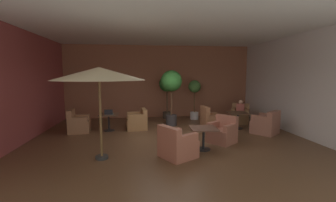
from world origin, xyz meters
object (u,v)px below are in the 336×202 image
potted_tree_mid_right (167,87)px  open_laptop (109,113)px  armchair_front_right_east (222,133)px  patron_blue_shirt (240,107)px  patio_umbrella_tall_red (99,74)px  cafe_table_front_right (204,133)px  cafe_table_mid_center (238,116)px  armchair_front_right_north (177,145)px  potted_tree_left_corner (194,93)px  armchair_mid_center_east (266,125)px  cafe_table_front_left (109,118)px  armchair_front_left_east (137,121)px  armchair_mid_center_south (240,116)px  potted_tree_mid_left (171,86)px  iced_drink_cup (106,112)px  armchair_mid_center_north (210,121)px  armchair_front_left_north (78,124)px

potted_tree_mid_right → open_laptop: 3.49m
open_laptop → armchair_front_right_east: bearing=-26.7°
patron_blue_shirt → armchair_front_right_east: bearing=-123.8°
patio_umbrella_tall_red → patron_blue_shirt: patio_umbrella_tall_red is taller
cafe_table_front_right → cafe_table_mid_center: same height
armchair_front_right_north → potted_tree_left_corner: potted_tree_left_corner is taller
cafe_table_front_right → armchair_mid_center_east: (2.73, 1.44, -0.17)m
cafe_table_front_left → cafe_table_mid_center: same height
armchair_front_left_east → cafe_table_front_right: armchair_front_left_east is taller
cafe_table_front_left → patio_umbrella_tall_red: 3.41m
armchair_front_left_east → cafe_table_mid_center: armchair_front_left_east is taller
armchair_front_right_north → open_laptop: 3.69m
armchair_mid_center_south → potted_tree_mid_left: bearing=-177.7°
armchair_front_right_north → cafe_table_mid_center: (2.91, 2.86, 0.17)m
cafe_table_mid_center → iced_drink_cup: size_ratio=7.00×
armchair_front_left_east → potted_tree_left_corner: size_ratio=0.45×
armchair_mid_center_north → patron_blue_shirt: 1.96m
armchair_front_left_north → armchair_mid_center_south: armchair_front_left_north is taller
cafe_table_front_right → armchair_front_right_north: (-0.85, -0.52, -0.17)m
armchair_front_left_north → armchair_front_right_north: 4.41m
cafe_table_front_left → armchair_front_left_east: bearing=6.9°
cafe_table_front_left → armchair_mid_center_east: (5.71, -1.15, -0.16)m
patron_blue_shirt → potted_tree_left_corner: bearing=148.6°
armchair_mid_center_south → potted_tree_mid_right: potted_tree_mid_right is taller
armchair_mid_center_east → patio_umbrella_tall_red: patio_umbrella_tall_red is taller
cafe_table_front_left → armchair_front_left_north: 1.11m
armchair_mid_center_east → potted_tree_mid_right: (-3.21, 3.36, 1.21)m
armchair_front_left_north → armchair_mid_center_north: bearing=-2.1°
cafe_table_front_left → armchair_front_left_east: size_ratio=0.86×
armchair_mid_center_east → patron_blue_shirt: patron_blue_shirt is taller
armchair_mid_center_south → armchair_mid_center_north: bearing=-148.7°
cafe_table_front_left → armchair_front_right_east: 4.26m
armchair_front_left_east → armchair_mid_center_east: armchair_mid_center_east is taller
potted_tree_mid_right → patron_blue_shirt: 3.52m
cafe_table_mid_center → armchair_front_right_east: bearing=-126.2°
armchair_mid_center_north → potted_tree_mid_left: bearing=147.8°
armchair_front_right_north → armchair_mid_center_south: (3.45, 3.84, -0.00)m
potted_tree_mid_right → armchair_front_left_north: bearing=-147.3°
armchair_front_left_east → potted_tree_mid_left: size_ratio=0.36×
potted_tree_mid_left → open_laptop: 2.75m
armchair_mid_center_north → cafe_table_front_right: bearing=-112.0°
armchair_front_right_east → armchair_mid_center_south: bearing=56.2°
armchair_front_right_north → armchair_front_right_east: armchair_front_right_north is taller
cafe_table_front_right → potted_tree_mid_left: (-0.49, 3.20, 1.18)m
armchair_front_left_north → armchair_front_right_north: bearing=-43.0°
armchair_front_left_north → iced_drink_cup: size_ratio=7.83×
potted_tree_left_corner → iced_drink_cup: bearing=-155.8°
armchair_front_right_east → open_laptop: 4.21m
armchair_front_left_north → potted_tree_mid_right: potted_tree_mid_right is taller
armchair_front_left_north → armchair_mid_center_east: 6.88m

